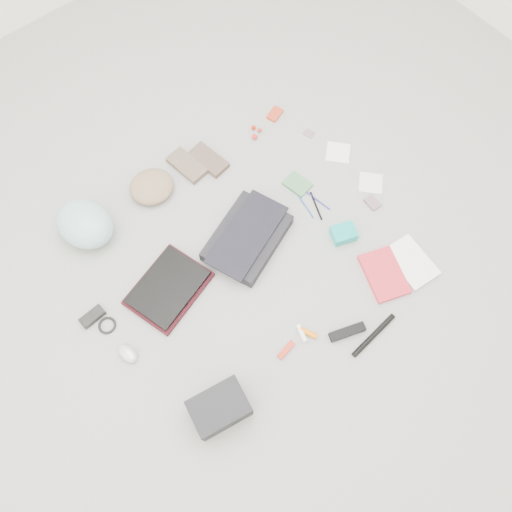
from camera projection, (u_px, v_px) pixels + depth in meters
ground_plane at (256, 260)px, 2.31m from camera, size 4.00×4.00×0.00m
messenger_bag at (247, 238)px, 2.32m from camera, size 0.46×0.39×0.07m
bag_flap at (247, 234)px, 2.28m from camera, size 0.47×0.33×0.01m
laptop_sleeve at (169, 289)px, 2.24m from camera, size 0.41×0.35×0.02m
laptop at (168, 287)px, 2.22m from camera, size 0.38×0.32×0.02m
bike_helmet at (85, 224)px, 2.29m from camera, size 0.29×0.33×0.17m
beanie at (152, 187)px, 2.42m from camera, size 0.24×0.23×0.08m
mitten_left at (187, 165)px, 2.50m from camera, size 0.13×0.22×0.03m
mitten_right at (208, 160)px, 2.51m from camera, size 0.13×0.22×0.03m
power_brick at (93, 317)px, 2.19m from camera, size 0.11×0.06×0.03m
cable_coil at (107, 325)px, 2.18m from camera, size 0.10×0.10×0.01m
mouse at (128, 353)px, 2.12m from camera, size 0.07×0.11×0.04m
camera_bag at (219, 408)px, 1.98m from camera, size 0.25×0.19×0.14m
multitool at (286, 350)px, 2.14m from camera, size 0.10×0.04×0.01m
toiletry_tube_white at (302, 333)px, 2.16m from camera, size 0.05×0.08×0.02m
toiletry_tube_orange at (308, 333)px, 2.16m from camera, size 0.05×0.08×0.02m
u_lock at (347, 332)px, 2.16m from camera, size 0.16×0.09×0.03m
bike_pump at (374, 335)px, 2.16m from camera, size 0.26×0.04×0.02m
book_red at (384, 274)px, 2.27m from camera, size 0.23×0.28×0.03m
book_white at (411, 262)px, 2.29m from camera, size 0.18×0.25×0.02m
notepad at (297, 184)px, 2.46m from camera, size 0.11×0.14×0.01m
pen_blue at (306, 206)px, 2.42m from camera, size 0.03×0.14×0.01m
pen_black at (316, 206)px, 2.42m from camera, size 0.07×0.15×0.01m
pen_navy at (318, 201)px, 2.43m from camera, size 0.03×0.15×0.01m
accordion_wallet at (344, 233)px, 2.33m from camera, size 0.13×0.12×0.06m
card_deck at (372, 203)px, 2.42m from camera, size 0.06×0.08×0.01m
napkin_top at (338, 153)px, 2.54m from camera, size 0.17×0.17×0.01m
napkin_bottom at (371, 183)px, 2.47m from camera, size 0.16×0.16×0.01m
lollipop_a at (255, 137)px, 2.57m from camera, size 0.03×0.03×0.03m
lollipop_b at (253, 128)px, 2.60m from camera, size 0.03×0.03×0.02m
lollipop_c at (260, 130)px, 2.59m from camera, size 0.03×0.03×0.02m
altoids_tin at (275, 114)px, 2.63m from camera, size 0.10×0.08×0.02m
stamp_sheet at (309, 133)px, 2.59m from camera, size 0.06×0.06×0.00m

